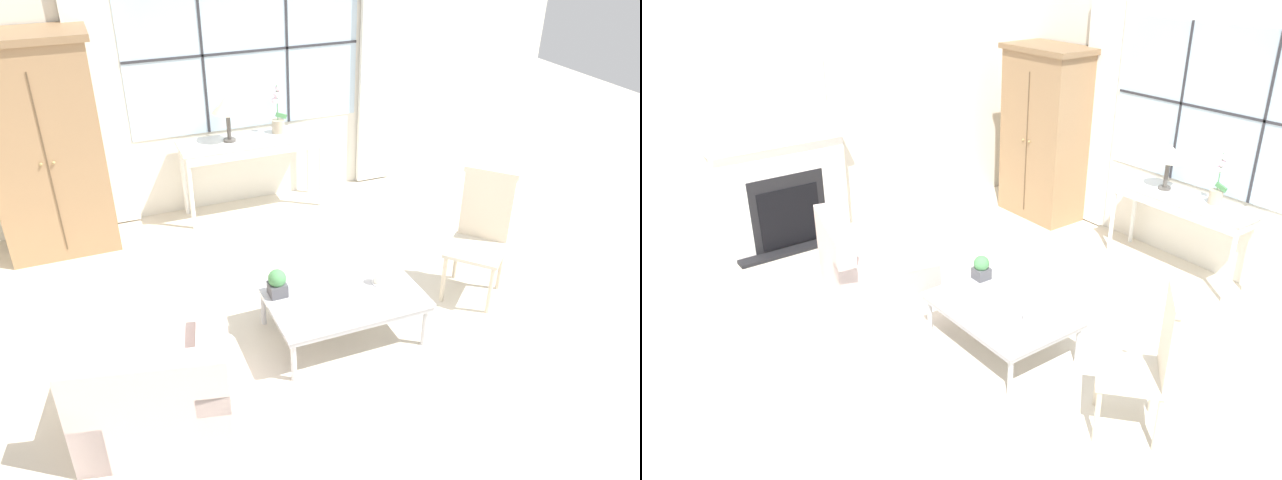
% 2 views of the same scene
% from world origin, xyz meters
% --- Properties ---
extents(ground_plane, '(14.00, 14.00, 0.00)m').
position_xyz_m(ground_plane, '(0.00, 0.00, 0.00)').
color(ground_plane, beige).
extents(wall_back_windowed, '(7.20, 0.14, 2.80)m').
position_xyz_m(wall_back_windowed, '(0.00, 3.02, 1.39)').
color(wall_back_windowed, silver).
rests_on(wall_back_windowed, ground_plane).
extents(armoire, '(1.03, 0.62, 1.99)m').
position_xyz_m(armoire, '(-1.95, 2.67, 1.00)').
color(armoire, '#93704C').
rests_on(armoire, ground_plane).
extents(console_table, '(1.45, 0.43, 0.80)m').
position_xyz_m(console_table, '(-0.07, 2.73, 0.71)').
color(console_table, white).
rests_on(console_table, ground_plane).
extents(table_lamp, '(0.30, 0.30, 0.46)m').
position_xyz_m(table_lamp, '(-0.29, 2.72, 1.16)').
color(table_lamp, '#4C4742').
rests_on(table_lamp, console_table).
extents(potted_orchid, '(0.16, 0.13, 0.49)m').
position_xyz_m(potted_orchid, '(0.23, 2.77, 0.97)').
color(potted_orchid, tan).
rests_on(potted_orchid, console_table).
extents(armchair_upholstered, '(1.11, 1.10, 0.77)m').
position_xyz_m(armchair_upholstered, '(-1.50, 0.10, 0.25)').
color(armchair_upholstered, beige).
rests_on(armchair_upholstered, ground_plane).
extents(side_chair_wooden, '(0.62, 0.62, 1.06)m').
position_xyz_m(side_chair_wooden, '(1.23, 0.60, 0.58)').
color(side_chair_wooden, beige).
rests_on(side_chair_wooden, ground_plane).
extents(coffee_table, '(1.13, 0.79, 0.39)m').
position_xyz_m(coffee_table, '(-0.07, 0.46, 0.35)').
color(coffee_table, '#BCBCC1').
rests_on(coffee_table, ground_plane).
extents(potted_plant_small, '(0.14, 0.14, 0.21)m').
position_xyz_m(potted_plant_small, '(-0.52, 0.61, 0.49)').
color(potted_plant_small, '#4C4C51').
rests_on(potted_plant_small, coffee_table).
extents(pillar_candle, '(0.12, 0.12, 0.14)m').
position_xyz_m(pillar_candle, '(0.24, 0.46, 0.44)').
color(pillar_candle, silver).
rests_on(pillar_candle, coffee_table).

